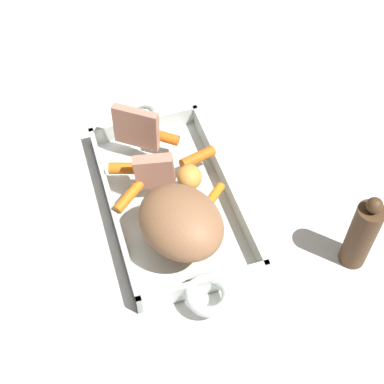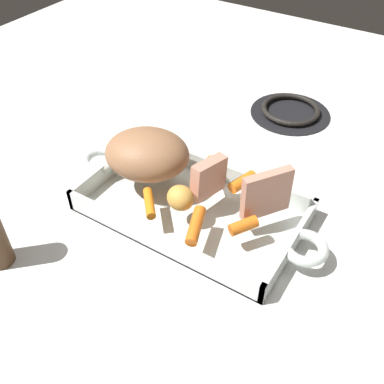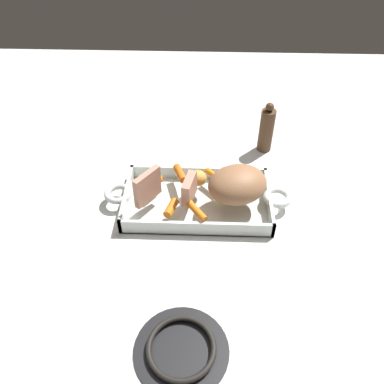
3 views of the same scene
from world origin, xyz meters
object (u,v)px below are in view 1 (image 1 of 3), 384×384
at_px(roast_slice_thin, 155,171).
at_px(baby_carrot_northeast, 198,157).
at_px(baby_carrot_northwest, 124,168).
at_px(pork_roast, 181,222).
at_px(pepper_mill, 362,234).
at_px(baby_carrot_long, 212,198).
at_px(baby_carrot_southeast, 129,199).
at_px(roast_slice_outer, 136,128).
at_px(baby_carrot_southwest, 167,138).
at_px(roasting_dish, 171,199).
at_px(potato_corner, 190,178).

xyz_separation_m(roast_slice_thin, baby_carrot_northeast, (-0.03, 0.08, -0.02)).
relative_size(roast_slice_thin, baby_carrot_northwest, 1.26).
xyz_separation_m(pork_roast, pepper_mill, (0.10, 0.26, -0.01)).
height_order(pork_roast, baby_carrot_long, pork_roast).
xyz_separation_m(baby_carrot_northwest, baby_carrot_southeast, (0.07, -0.01, -0.00)).
xyz_separation_m(pork_roast, baby_carrot_southeast, (-0.09, -0.06, -0.03)).
bearing_deg(roast_slice_outer, baby_carrot_southwest, 78.49).
relative_size(roast_slice_thin, baby_carrot_southeast, 1.04).
relative_size(baby_carrot_northwest, baby_carrot_long, 0.84).
height_order(pork_roast, baby_carrot_northwest, pork_roast).
height_order(roasting_dish, baby_carrot_southwest, baby_carrot_southwest).
bearing_deg(baby_carrot_northwest, roast_slice_outer, 146.65).
height_order(baby_carrot_northwest, potato_corner, potato_corner).
distance_m(roasting_dish, pepper_mill, 0.32).
bearing_deg(roasting_dish, baby_carrot_southwest, 167.06).
height_order(roasting_dish, potato_corner, potato_corner).
bearing_deg(baby_carrot_southwest, baby_carrot_northeast, 31.68).
relative_size(baby_carrot_southwest, baby_carrot_southeast, 0.71).
distance_m(baby_carrot_northwest, baby_carrot_northeast, 0.13).
xyz_separation_m(roast_slice_outer, baby_carrot_long, (0.16, 0.09, -0.03)).
xyz_separation_m(baby_carrot_northeast, baby_carrot_southwest, (-0.06, -0.04, 0.00)).
height_order(roasting_dish, roast_slice_outer, roast_slice_outer).
bearing_deg(baby_carrot_northwest, baby_carrot_northeast, 83.87).
relative_size(roast_slice_outer, baby_carrot_northwest, 1.58).
xyz_separation_m(baby_carrot_southeast, pepper_mill, (0.19, 0.32, 0.02)).
bearing_deg(roast_slice_thin, pepper_mill, 51.43).
distance_m(baby_carrot_northeast, baby_carrot_southwest, 0.07).
height_order(baby_carrot_long, potato_corner, potato_corner).
bearing_deg(potato_corner, roast_slice_outer, -153.67).
xyz_separation_m(baby_carrot_long, baby_carrot_northeast, (-0.09, 0.00, 0.00)).
distance_m(roast_slice_thin, baby_carrot_southwest, 0.10).
relative_size(roasting_dish, baby_carrot_southwest, 10.70).
bearing_deg(potato_corner, roasting_dish, -93.85).
height_order(baby_carrot_northwest, baby_carrot_long, baby_carrot_northwest).
xyz_separation_m(pork_roast, baby_carrot_long, (-0.05, 0.07, -0.03)).
bearing_deg(baby_carrot_northwest, pork_roast, 19.26).
height_order(baby_carrot_southeast, pepper_mill, pepper_mill).
height_order(baby_carrot_northeast, baby_carrot_southwest, baby_carrot_northeast).
bearing_deg(roast_slice_outer, roast_slice_thin, 3.36).
height_order(roast_slice_outer, pepper_mill, pepper_mill).
height_order(pork_roast, pepper_mill, pepper_mill).
relative_size(baby_carrot_northeast, baby_carrot_southwest, 1.51).
bearing_deg(pork_roast, baby_carrot_long, 127.27).
bearing_deg(baby_carrot_long, potato_corner, -148.32).
bearing_deg(pork_roast, roast_slice_outer, -175.66).
distance_m(baby_carrot_long, baby_carrot_southwest, 0.16).
relative_size(pork_roast, roast_slice_outer, 1.79).
height_order(pork_roast, baby_carrot_southwest, pork_roast).
bearing_deg(roast_slice_thin, roasting_dish, 46.79).
bearing_deg(pork_roast, potato_corner, 155.02).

